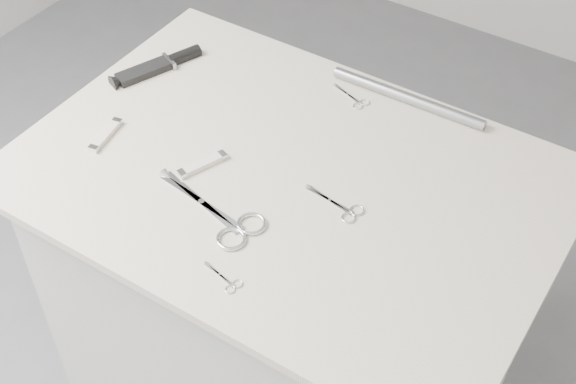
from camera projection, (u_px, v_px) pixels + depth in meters
The scene contains 10 objects.
plinth at pixel (288, 324), 1.82m from camera, with size 0.90×0.60×0.90m, color silver.
display_board at pixel (288, 178), 1.49m from camera, with size 1.00×0.70×0.02m, color beige.
large_shears at pixel (227, 221), 1.40m from camera, with size 0.24×0.11×0.01m.
embroidery_scissors_a at pixel (342, 208), 1.42m from camera, with size 0.12×0.05×0.00m.
embroidery_scissors_b at pixel (354, 99), 1.64m from camera, with size 0.09×0.05×0.00m.
tiny_scissors at pixel (226, 280), 1.31m from camera, with size 0.08×0.04×0.00m.
sheathed_knife at pixel (162, 65), 1.71m from camera, with size 0.10×0.19×0.02m.
pocket_knife_a at pixel (203, 164), 1.49m from camera, with size 0.06×0.10×0.01m.
pocket_knife_b at pixel (106, 135), 1.55m from camera, with size 0.04×0.10×0.01m.
metal_rail at pixel (408, 98), 1.63m from camera, with size 0.02×0.02×0.33m, color gray.
Camera 1 is at (0.58, -0.90, 1.95)m, focal length 50.00 mm.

